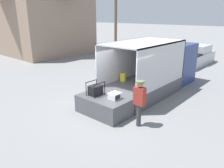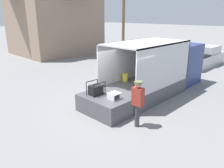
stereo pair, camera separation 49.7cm
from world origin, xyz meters
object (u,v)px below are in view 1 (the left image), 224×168
worker_person (139,99)px  pickup_truck_silver (194,57)px  box_truck (160,71)px  microwave (115,96)px  portable_generator (96,90)px  utility_pole (116,13)px

worker_person → pickup_truck_silver: worker_person is taller
box_truck → worker_person: (-4.75, -1.77, 0.13)m
microwave → portable_generator: portable_generator is taller
worker_person → pickup_truck_silver: bearing=12.4°
portable_generator → pickup_truck_silver: pickup_truck_silver is taller
worker_person → microwave: bearing=87.8°
portable_generator → utility_pole: utility_pole is taller
worker_person → utility_pole: utility_pole is taller
box_truck → worker_person: bearing=-159.6°
worker_person → pickup_truck_silver: 12.56m
box_truck → worker_person: 5.07m
utility_pole → box_truck: bearing=-124.8°
box_truck → microwave: bearing=-173.8°
portable_generator → worker_person: size_ratio=0.38×
portable_generator → pickup_truck_silver: bearing=2.2°
portable_generator → pickup_truck_silver: size_ratio=0.13×
box_truck → pickup_truck_silver: size_ratio=1.31×
pickup_truck_silver → utility_pole: bearing=103.0°
microwave → utility_pole: 14.15m
portable_generator → utility_pole: 13.68m
worker_person → pickup_truck_silver: (12.26, 2.69, -0.46)m
microwave → portable_generator: size_ratio=0.67×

